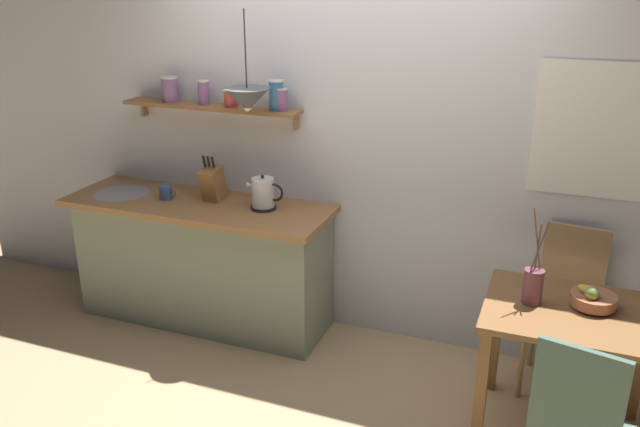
{
  "coord_description": "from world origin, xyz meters",
  "views": [
    {
      "loc": [
        1.25,
        -3.24,
        2.36
      ],
      "look_at": [
        -0.1,
        0.25,
        0.95
      ],
      "focal_mm": 36.71,
      "sensor_mm": 36.0,
      "label": 1
    }
  ],
  "objects_px": {
    "knife_block": "(213,182)",
    "coffee_mug_by_sink": "(166,192)",
    "twig_vase": "(533,285)",
    "fruit_bowl": "(593,299)",
    "electric_kettle": "(263,194)",
    "pendant_lamp": "(247,100)",
    "dining_table": "(570,334)",
    "dining_chair_far": "(567,302)"
  },
  "relations": [
    {
      "from": "dining_table",
      "to": "electric_kettle",
      "type": "xyz_separation_m",
      "value": [
        -1.93,
        0.44,
        0.37
      ]
    },
    {
      "from": "fruit_bowl",
      "to": "knife_block",
      "type": "height_order",
      "value": "knife_block"
    },
    {
      "from": "fruit_bowl",
      "to": "electric_kettle",
      "type": "height_order",
      "value": "electric_kettle"
    },
    {
      "from": "dining_table",
      "to": "fruit_bowl",
      "type": "distance_m",
      "value": 0.21
    },
    {
      "from": "fruit_bowl",
      "to": "knife_block",
      "type": "xyz_separation_m",
      "value": [
        -2.4,
        0.41,
        0.21
      ]
    },
    {
      "from": "twig_vase",
      "to": "coffee_mug_by_sink",
      "type": "height_order",
      "value": "twig_vase"
    },
    {
      "from": "coffee_mug_by_sink",
      "to": "pendant_lamp",
      "type": "height_order",
      "value": "pendant_lamp"
    },
    {
      "from": "knife_block",
      "to": "dining_table",
      "type": "bearing_deg",
      "value": -11.48
    },
    {
      "from": "dining_chair_far",
      "to": "pendant_lamp",
      "type": "relative_size",
      "value": 1.61
    },
    {
      "from": "electric_kettle",
      "to": "knife_block",
      "type": "relative_size",
      "value": 0.8
    },
    {
      "from": "pendant_lamp",
      "to": "coffee_mug_by_sink",
      "type": "bearing_deg",
      "value": -178.43
    },
    {
      "from": "electric_kettle",
      "to": "pendant_lamp",
      "type": "xyz_separation_m",
      "value": [
        -0.06,
        -0.05,
        0.62
      ]
    },
    {
      "from": "twig_vase",
      "to": "fruit_bowl",
      "type": "bearing_deg",
      "value": 11.71
    },
    {
      "from": "coffee_mug_by_sink",
      "to": "electric_kettle",
      "type": "bearing_deg",
      "value": 5.62
    },
    {
      "from": "dining_table",
      "to": "electric_kettle",
      "type": "height_order",
      "value": "electric_kettle"
    },
    {
      "from": "dining_table",
      "to": "fruit_bowl",
      "type": "height_order",
      "value": "fruit_bowl"
    },
    {
      "from": "fruit_bowl",
      "to": "knife_block",
      "type": "relative_size",
      "value": 0.71
    },
    {
      "from": "fruit_bowl",
      "to": "dining_chair_far",
      "type": "bearing_deg",
      "value": 102.5
    },
    {
      "from": "fruit_bowl",
      "to": "dining_table",
      "type": "bearing_deg",
      "value": -141.71
    },
    {
      "from": "knife_block",
      "to": "pendant_lamp",
      "type": "relative_size",
      "value": 0.52
    },
    {
      "from": "twig_vase",
      "to": "knife_block",
      "type": "height_order",
      "value": "twig_vase"
    },
    {
      "from": "dining_table",
      "to": "coffee_mug_by_sink",
      "type": "height_order",
      "value": "coffee_mug_by_sink"
    },
    {
      "from": "pendant_lamp",
      "to": "twig_vase",
      "type": "bearing_deg",
      "value": -12.23
    },
    {
      "from": "coffee_mug_by_sink",
      "to": "fruit_bowl",
      "type": "bearing_deg",
      "value": -6.52
    },
    {
      "from": "twig_vase",
      "to": "coffee_mug_by_sink",
      "type": "distance_m",
      "value": 2.44
    },
    {
      "from": "dining_chair_far",
      "to": "knife_block",
      "type": "relative_size",
      "value": 3.07
    },
    {
      "from": "dining_chair_far",
      "to": "electric_kettle",
      "type": "bearing_deg",
      "value": -177.73
    },
    {
      "from": "coffee_mug_by_sink",
      "to": "twig_vase",
      "type": "bearing_deg",
      "value": -8.68
    },
    {
      "from": "twig_vase",
      "to": "electric_kettle",
      "type": "height_order",
      "value": "twig_vase"
    },
    {
      "from": "dining_chair_far",
      "to": "knife_block",
      "type": "distance_m",
      "value": 2.35
    },
    {
      "from": "knife_block",
      "to": "coffee_mug_by_sink",
      "type": "height_order",
      "value": "knife_block"
    },
    {
      "from": "dining_table",
      "to": "pendant_lamp",
      "type": "distance_m",
      "value": 2.26
    },
    {
      "from": "fruit_bowl",
      "to": "twig_vase",
      "type": "relative_size",
      "value": 0.43
    },
    {
      "from": "coffee_mug_by_sink",
      "to": "pendant_lamp",
      "type": "relative_size",
      "value": 0.21
    },
    {
      "from": "knife_block",
      "to": "fruit_bowl",
      "type": "bearing_deg",
      "value": -9.62
    },
    {
      "from": "twig_vase",
      "to": "coffee_mug_by_sink",
      "type": "xyz_separation_m",
      "value": [
        -2.42,
        0.37,
        0.08
      ]
    },
    {
      "from": "electric_kettle",
      "to": "pendant_lamp",
      "type": "relative_size",
      "value": 0.42
    },
    {
      "from": "dining_chair_far",
      "to": "coffee_mug_by_sink",
      "type": "relative_size",
      "value": 7.6
    },
    {
      "from": "twig_vase",
      "to": "pendant_lamp",
      "type": "bearing_deg",
      "value": 167.77
    },
    {
      "from": "knife_block",
      "to": "pendant_lamp",
      "type": "bearing_deg",
      "value": -13.77
    },
    {
      "from": "twig_vase",
      "to": "dining_chair_far",
      "type": "bearing_deg",
      "value": 69.83
    },
    {
      "from": "dining_table",
      "to": "dining_chair_far",
      "type": "bearing_deg",
      "value": 92.15
    }
  ]
}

